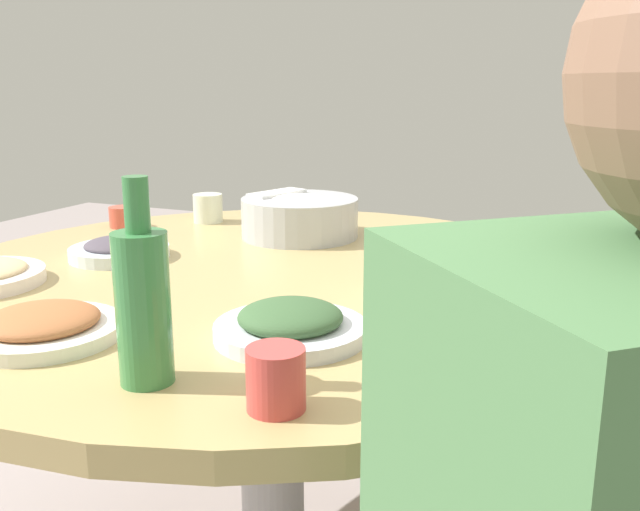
# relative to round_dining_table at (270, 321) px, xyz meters

# --- Properties ---
(round_dining_table) EXTENTS (1.35, 1.35, 0.76)m
(round_dining_table) POSITION_rel_round_dining_table_xyz_m (0.00, 0.00, 0.00)
(round_dining_table) COLOR #99999E
(round_dining_table) RESTS_ON ground
(rice_bowl) EXTENTS (0.27, 0.27, 0.10)m
(rice_bowl) POSITION_rel_round_dining_table_xyz_m (0.07, -0.30, 0.15)
(rice_bowl) COLOR #B2B5BA
(rice_bowl) RESTS_ON round_dining_table
(soup_bowl) EXTENTS (0.27, 0.30, 0.06)m
(soup_bowl) POSITION_rel_round_dining_table_xyz_m (-0.40, 0.07, 0.13)
(soup_bowl) COLOR white
(soup_bowl) RESTS_ON round_dining_table
(dish_eggplant) EXTENTS (0.20, 0.20, 0.04)m
(dish_eggplant) POSITION_rel_round_dining_table_xyz_m (0.33, 0.03, 0.12)
(dish_eggplant) COLOR silver
(dish_eggplant) RESTS_ON round_dining_table
(dish_stirfry) EXTENTS (0.22, 0.22, 0.05)m
(dish_stirfry) POSITION_rel_round_dining_table_xyz_m (0.13, 0.45, 0.12)
(dish_stirfry) COLOR white
(dish_stirfry) RESTS_ON round_dining_table
(dish_greens) EXTENTS (0.22, 0.22, 0.05)m
(dish_greens) POSITION_rel_round_dining_table_xyz_m (-0.19, 0.31, 0.12)
(dish_greens) COLOR silver
(dish_greens) RESTS_ON round_dining_table
(dish_tofu_braise) EXTENTS (0.22, 0.22, 0.04)m
(dish_tofu_braise) POSITION_rel_round_dining_table_xyz_m (-0.30, -0.37, 0.12)
(dish_tofu_braise) COLOR white
(dish_tofu_braise) RESTS_ON round_dining_table
(green_bottle) EXTENTS (0.07, 0.07, 0.25)m
(green_bottle) POSITION_rel_round_dining_table_xyz_m (-0.10, 0.51, 0.20)
(green_bottle) COLOR #3A8145
(green_bottle) RESTS_ON round_dining_table
(tea_cup_near) EXTENTS (0.07, 0.07, 0.07)m
(tea_cup_near) POSITION_rel_round_dining_table_xyz_m (-0.27, 0.52, 0.14)
(tea_cup_near) COLOR #CD4340
(tea_cup_near) RESTS_ON round_dining_table
(tea_cup_far) EXTENTS (0.07, 0.07, 0.05)m
(tea_cup_far) POSITION_rel_round_dining_table_xyz_m (0.53, -0.23, 0.13)
(tea_cup_far) COLOR #CC503E
(tea_cup_far) RESTS_ON round_dining_table
(tea_cup_side) EXTENTS (0.08, 0.08, 0.07)m
(tea_cup_side) POSITION_rel_round_dining_table_xyz_m (0.37, -0.37, 0.14)
(tea_cup_side) COLOR silver
(tea_cup_side) RESTS_ON round_dining_table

